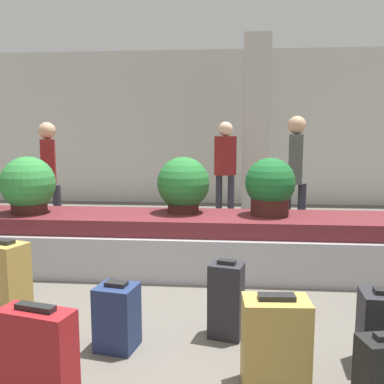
% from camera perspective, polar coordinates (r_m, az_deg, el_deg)
% --- Properties ---
extents(ground_plane, '(18.00, 18.00, 0.00)m').
position_cam_1_polar(ground_plane, '(3.37, -2.46, -18.67)').
color(ground_plane, '#59544C').
extents(back_wall, '(18.00, 0.06, 3.20)m').
position_cam_1_polar(back_wall, '(9.12, 2.51, 8.51)').
color(back_wall, beige).
rests_on(back_wall, ground_plane).
extents(carousel, '(6.38, 0.99, 0.62)m').
position_cam_1_polar(carousel, '(4.74, 0.00, -6.88)').
color(carousel, '#9E9EA3').
rests_on(carousel, ground_plane).
extents(pillar, '(0.46, 0.46, 3.20)m').
position_cam_1_polar(pillar, '(7.81, 8.52, 8.53)').
color(pillar, beige).
rests_on(pillar, ground_plane).
extents(suitcase_0, '(0.38, 0.32, 0.73)m').
position_cam_1_polar(suitcase_0, '(3.57, -23.61, -11.66)').
color(suitcase_0, '#A3843D').
rests_on(suitcase_0, ground_plane).
extents(suitcase_2, '(0.40, 0.27, 0.58)m').
position_cam_1_polar(suitcase_2, '(2.72, 11.05, -19.17)').
color(suitcase_2, '#A3843D').
rests_on(suitcase_2, ground_plane).
extents(suitcase_3, '(0.28, 0.24, 0.59)m').
position_cam_1_polar(suitcase_3, '(3.26, 4.58, -14.18)').
color(suitcase_3, '#232328').
rests_on(suitcase_3, ground_plane).
extents(suitcase_6, '(0.43, 0.26, 0.64)m').
position_cam_1_polar(suitcase_6, '(2.54, -19.80, -20.84)').
color(suitcase_6, maroon).
rests_on(suitcase_6, ground_plane).
extents(suitcase_7, '(0.31, 0.29, 0.49)m').
position_cam_1_polar(suitcase_7, '(3.16, -9.95, -16.05)').
color(suitcase_7, navy).
rests_on(suitcase_7, ground_plane).
extents(potted_plant_0, '(0.54, 0.54, 0.62)m').
position_cam_1_polar(potted_plant_0, '(4.68, 10.37, 0.69)').
color(potted_plant_0, '#381914').
rests_on(potted_plant_0, carousel).
extents(potted_plant_1, '(0.60, 0.60, 0.63)m').
position_cam_1_polar(potted_plant_1, '(5.07, -21.01, 0.79)').
color(potted_plant_1, '#381914').
rests_on(potted_plant_1, carousel).
extents(potted_plant_2, '(0.59, 0.59, 0.62)m').
position_cam_1_polar(potted_plant_2, '(4.76, -1.17, 0.93)').
color(potted_plant_2, '#381914').
rests_on(potted_plant_2, carousel).
extents(traveler_0, '(0.31, 0.36, 1.65)m').
position_cam_1_polar(traveler_0, '(6.19, -18.55, 2.64)').
color(traveler_0, '#282833').
rests_on(traveler_0, ground_plane).
extents(traveler_1, '(0.31, 0.34, 1.73)m').
position_cam_1_polar(traveler_1, '(5.91, 13.63, 3.14)').
color(traveler_1, '#282833').
rests_on(traveler_1, ground_plane).
extents(traveler_2, '(0.37, 0.32, 1.68)m').
position_cam_1_polar(traveler_2, '(7.10, 4.46, 3.86)').
color(traveler_2, '#282833').
rests_on(traveler_2, ground_plane).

